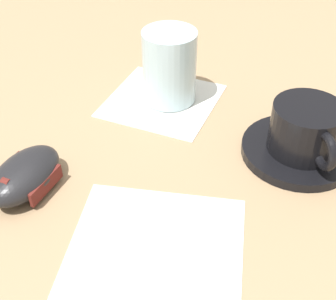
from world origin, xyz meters
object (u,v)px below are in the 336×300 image
Objects in this scene: saucer at (297,151)px; drinking_glass at (169,67)px; coffee_cup at (306,129)px; computer_mouse at (25,175)px.

drinking_glass is (0.19, -0.01, 0.05)m from saucer.
coffee_cup is 0.96× the size of drinking_glass.
coffee_cup reaches higher than saucer.
saucer is at bearing -16.74° from coffee_cup.
computer_mouse is at bearing 45.38° from coffee_cup.
coffee_cup is at bearing 177.19° from drinking_glass.
drinking_glass reaches higher than computer_mouse.
coffee_cup is 0.89× the size of computer_mouse.
computer_mouse is (0.22, 0.22, -0.02)m from coffee_cup.
coffee_cup reaches higher than computer_mouse.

